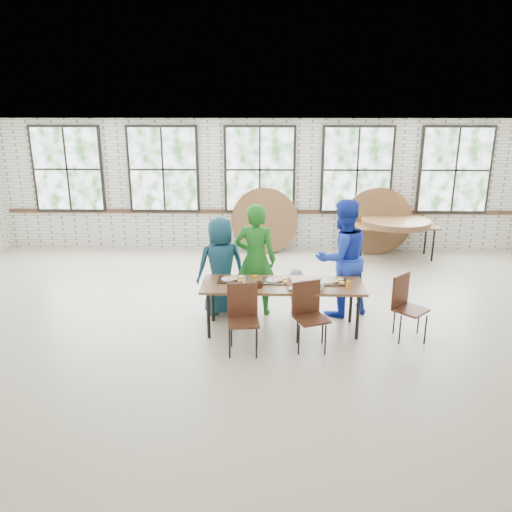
{
  "coord_description": "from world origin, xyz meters",
  "views": [
    {
      "loc": [
        0.16,
        -6.95,
        3.28
      ],
      "look_at": [
        0.0,
        0.4,
        1.05
      ],
      "focal_mm": 35.0,
      "sensor_mm": 36.0,
      "label": 1
    }
  ],
  "objects": [
    {
      "name": "round_tops_leaning",
      "position": [
        1.4,
        4.2,
        0.73
      ],
      "size": [
        4.14,
        0.41,
        1.49
      ],
      "color": "brown",
      "rests_on": "ground"
    },
    {
      "name": "toddler",
      "position": [
        0.65,
        0.66,
        0.38
      ],
      "size": [
        0.56,
        0.44,
        0.76
      ],
      "primitive_type": "imported",
      "rotation": [
        0.0,
        0.0,
        2.78
      ],
      "color": "#131E3B",
      "rests_on": "ground"
    },
    {
      "name": "adult_teal",
      "position": [
        -0.57,
        0.66,
        0.8
      ],
      "size": [
        0.91,
        0.74,
        1.6
      ],
      "primitive_type": "imported",
      "rotation": [
        0.0,
        0.0,
        3.48
      ],
      "color": "navy",
      "rests_on": "ground"
    },
    {
      "name": "adult_blue",
      "position": [
        1.36,
        0.66,
        0.95
      ],
      "size": [
        1.14,
        1.04,
        1.9
      ],
      "primitive_type": "imported",
      "rotation": [
        0.0,
        0.0,
        3.57
      ],
      "color": "#1C39C5",
      "rests_on": "ground"
    },
    {
      "name": "chair_spare",
      "position": [
        2.18,
        -0.19,
        0.56
      ],
      "size": [
        0.58,
        0.58,
        0.95
      ],
      "rotation": [
        0.0,
        0.0,
        0.78
      ],
      "color": "#452417",
      "rests_on": "ground"
    },
    {
      "name": "adult_green",
      "position": [
        -0.01,
        0.66,
        0.91
      ],
      "size": [
        0.71,
        0.51,
        1.82
      ],
      "primitive_type": "imported",
      "rotation": [
        0.0,
        0.0,
        3.03
      ],
      "color": "#1D6D1F",
      "rests_on": "ground"
    },
    {
      "name": "chair_near_left",
      "position": [
        -0.16,
        -0.64,
        0.56
      ],
      "size": [
        0.46,
        0.45,
        0.95
      ],
      "rotation": [
        0.0,
        0.0,
        0.1
      ],
      "color": "#452417",
      "rests_on": "ground"
    },
    {
      "name": "round_tops_stacked",
      "position": [
        3.01,
        3.83,
        0.8
      ],
      "size": [
        1.5,
        1.5,
        0.13
      ],
      "color": "brown",
      "rests_on": "storage_table"
    },
    {
      "name": "chair_near_right",
      "position": [
        0.75,
        -0.52,
        0.56
      ],
      "size": [
        0.54,
        0.53,
        0.95
      ],
      "rotation": [
        0.0,
        0.0,
        0.37
      ],
      "color": "#452417",
      "rests_on": "ground"
    },
    {
      "name": "room",
      "position": [
        0.0,
        4.44,
        1.83
      ],
      "size": [
        12.0,
        12.0,
        12.0
      ],
      "color": "#BCB095",
      "rests_on": "ground"
    },
    {
      "name": "dining_table",
      "position": [
        0.4,
        0.01,
        0.69
      ],
      "size": [
        2.41,
        0.83,
        0.74
      ],
      "rotation": [
        0.0,
        0.0,
        -0.01
      ],
      "color": "brown",
      "rests_on": "ground"
    },
    {
      "name": "tabletop_clutter",
      "position": [
        0.55,
        -0.01,
        0.77
      ],
      "size": [
        1.95,
        0.62,
        0.11
      ],
      "color": "black",
      "rests_on": "dining_table"
    },
    {
      "name": "storage_table",
      "position": [
        3.01,
        3.83,
        0.69
      ],
      "size": [
        1.84,
        0.86,
        0.74
      ],
      "rotation": [
        0.0,
        0.0,
        0.06
      ],
      "color": "brown",
      "rests_on": "ground"
    }
  ]
}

